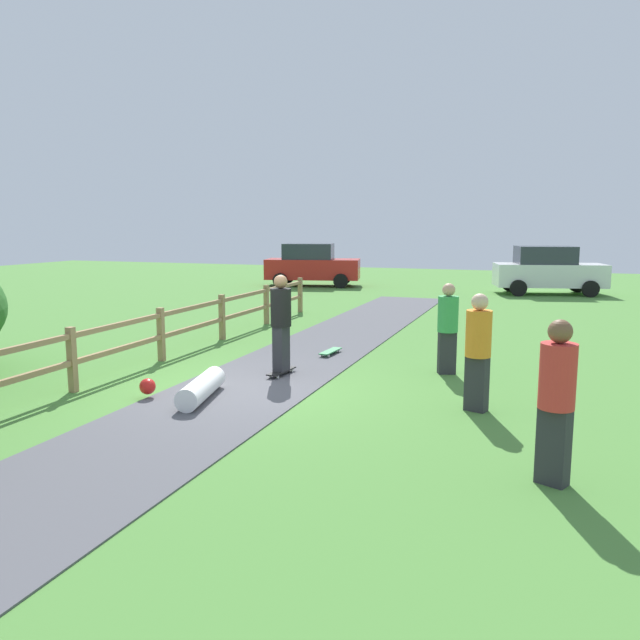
# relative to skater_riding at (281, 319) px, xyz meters

# --- Properties ---
(ground_plane) EXTENTS (60.00, 60.00, 0.00)m
(ground_plane) POSITION_rel_skater_riding_xyz_m (-0.23, -0.93, -1.06)
(ground_plane) COLOR #4C8438
(asphalt_path) EXTENTS (2.40, 28.00, 0.02)m
(asphalt_path) POSITION_rel_skater_riding_xyz_m (-0.23, -0.93, -1.05)
(asphalt_path) COLOR #515156
(asphalt_path) RESTS_ON ground_plane
(wooden_fence) EXTENTS (0.12, 18.12, 1.10)m
(wooden_fence) POSITION_rel_skater_riding_xyz_m (-2.83, -0.93, -0.39)
(wooden_fence) COLOR #997A51
(wooden_fence) RESTS_ON ground_plane
(skater_riding) EXTENTS (0.41, 0.82, 1.85)m
(skater_riding) POSITION_rel_skater_riding_xyz_m (0.00, 0.00, 0.00)
(skater_riding) COLOR black
(skater_riding) RESTS_ON asphalt_path
(skater_fallen) EXTENTS (1.35, 1.58, 0.36)m
(skater_fallen) POSITION_rel_skater_riding_xyz_m (-0.62, -1.94, -0.86)
(skater_fallen) COLOR white
(skater_fallen) RESTS_ON asphalt_path
(skateboard_loose) EXTENTS (0.26, 0.81, 0.08)m
(skateboard_loose) POSITION_rel_skater_riding_xyz_m (0.25, 2.06, -0.97)
(skateboard_loose) COLOR #338C4C
(skateboard_loose) RESTS_ON asphalt_path
(bystander_orange) EXTENTS (0.48, 0.48, 1.78)m
(bystander_orange) POSITION_rel_skater_riding_xyz_m (3.62, -1.02, -0.08)
(bystander_orange) COLOR #2D2D33
(bystander_orange) RESTS_ON ground_plane
(bystander_red) EXTENTS (0.51, 0.51, 1.80)m
(bystander_red) POSITION_rel_skater_riding_xyz_m (4.69, -3.50, -0.06)
(bystander_red) COLOR #2D2D33
(bystander_red) RESTS_ON ground_plane
(bystander_green) EXTENTS (0.49, 0.49, 1.70)m
(bystander_green) POSITION_rel_skater_riding_xyz_m (2.84, 1.22, -0.12)
(bystander_green) COLOR #2D2D33
(bystander_green) RESTS_ON ground_plane
(parked_car_white) EXTENTS (4.48, 2.72, 1.92)m
(parked_car_white) POSITION_rel_skater_riding_xyz_m (4.59, 16.26, -0.10)
(parked_car_white) COLOR silver
(parked_car_white) RESTS_ON ground_plane
(parked_car_red) EXTENTS (4.47, 2.69, 1.92)m
(parked_car_red) POSITION_rel_skater_riding_xyz_m (-5.51, 16.26, -0.10)
(parked_car_red) COLOR red
(parked_car_red) RESTS_ON ground_plane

